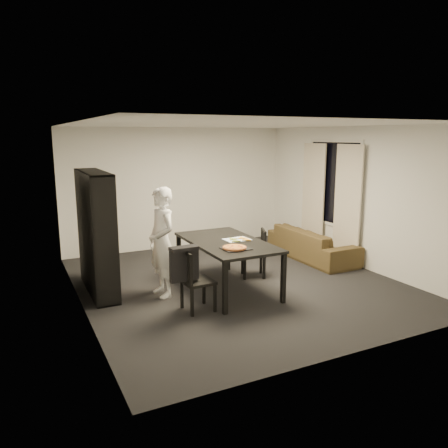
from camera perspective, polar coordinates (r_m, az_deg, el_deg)
name	(u,v)px	position (r m, az deg, el deg)	size (l,w,h in m)	color
room	(237,206)	(7.11, 1.74, 2.34)	(5.01, 5.51, 2.61)	black
window_pane	(334,183)	(8.97, 14.12, 5.19)	(0.02, 1.40, 1.60)	black
window_frame	(333,183)	(8.97, 14.09, 5.19)	(0.03, 1.52, 1.72)	white
curtain_left	(347,205)	(8.57, 15.81, 2.46)	(0.03, 0.70, 2.25)	beige
curtain_right	(313,198)	(9.36, 11.56, 3.39)	(0.03, 0.70, 2.25)	beige
bookshelf	(96,233)	(7.05, -16.34, -1.10)	(0.35, 1.50, 1.90)	black
dining_table	(227,245)	(6.91, 0.37, -2.80)	(1.06, 1.91, 0.79)	black
chair_left	(192,277)	(6.12, -4.15, -6.89)	(0.43, 0.43, 0.88)	black
chair_right	(258,250)	(7.62, 4.45, -3.38)	(0.51, 0.51, 0.84)	black
draped_jacket	(184,262)	(6.01, -5.22, -5.01)	(0.41, 0.19, 0.49)	black
person	(162,242)	(6.69, -8.11, -2.38)	(0.61, 0.40, 1.68)	white
baking_tray	(236,249)	(6.42, 1.55, -3.22)	(0.40, 0.32, 0.01)	black
pepperoni_pizza	(234,247)	(6.40, 1.38, -3.08)	(0.35, 0.35, 0.03)	#A95A31
kitchen_towel	(237,240)	(6.97, 1.72, -2.04)	(0.40, 0.30, 0.01)	white
pizza_slices	(239,239)	(6.94, 1.96, -2.02)	(0.37, 0.31, 0.01)	#B88B39
sofa	(312,244)	(8.94, 11.44, -2.51)	(2.07, 0.81, 0.61)	#3C3318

